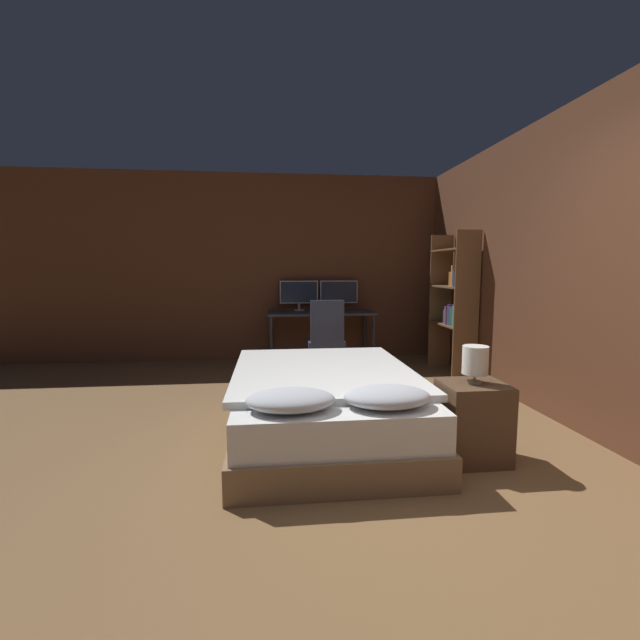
# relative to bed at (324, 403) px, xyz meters

# --- Properties ---
(ground_plane) EXTENTS (20.00, 20.00, 0.00)m
(ground_plane) POSITION_rel_bed_xyz_m (0.34, -1.24, -0.26)
(ground_plane) COLOR brown
(wall_back) EXTENTS (12.00, 0.06, 2.70)m
(wall_back) POSITION_rel_bed_xyz_m (0.34, 3.08, 1.09)
(wall_back) COLOR brown
(wall_back) RESTS_ON ground_plane
(wall_side_right) EXTENTS (0.06, 12.00, 2.70)m
(wall_side_right) POSITION_rel_bed_xyz_m (2.09, 0.26, 1.09)
(wall_side_right) COLOR brown
(wall_side_right) RESTS_ON ground_plane
(bed) EXTENTS (1.43, 2.05, 0.60)m
(bed) POSITION_rel_bed_xyz_m (0.00, 0.00, 0.00)
(bed) COLOR #846647
(bed) RESTS_ON ground_plane
(nightstand) EXTENTS (0.43, 0.39, 0.55)m
(nightstand) POSITION_rel_bed_xyz_m (0.97, -0.56, 0.01)
(nightstand) COLOR brown
(nightstand) RESTS_ON ground_plane
(bedside_lamp) EXTENTS (0.17, 0.17, 0.26)m
(bedside_lamp) POSITION_rel_bed_xyz_m (0.97, -0.56, 0.44)
(bedside_lamp) COLOR gray
(bedside_lamp) RESTS_ON nightstand
(desk) EXTENTS (1.51, 0.66, 0.73)m
(desk) POSITION_rel_bed_xyz_m (0.28, 2.68, 0.38)
(desk) COLOR #38383D
(desk) RESTS_ON ground_plane
(monitor_left) EXTENTS (0.55, 0.16, 0.43)m
(monitor_left) POSITION_rel_bed_xyz_m (-0.02, 2.91, 0.72)
(monitor_left) COLOR #B7B7BC
(monitor_left) RESTS_ON desk
(monitor_right) EXTENTS (0.55, 0.16, 0.43)m
(monitor_right) POSITION_rel_bed_xyz_m (0.57, 2.91, 0.72)
(monitor_right) COLOR #B7B7BC
(monitor_right) RESTS_ON desk
(keyboard) EXTENTS (0.35, 0.13, 0.02)m
(keyboard) POSITION_rel_bed_xyz_m (0.28, 2.46, 0.48)
(keyboard) COLOR #B7B7BC
(keyboard) RESTS_ON desk
(computer_mouse) EXTENTS (0.07, 0.05, 0.04)m
(computer_mouse) POSITION_rel_bed_xyz_m (0.54, 2.46, 0.49)
(computer_mouse) COLOR #B7B7BC
(computer_mouse) RESTS_ON desk
(office_chair) EXTENTS (0.52, 0.52, 0.96)m
(office_chair) POSITION_rel_bed_xyz_m (0.26, 1.94, 0.11)
(office_chair) COLOR black
(office_chair) RESTS_ON ground_plane
(bookshelf) EXTENTS (0.31, 0.82, 1.79)m
(bookshelf) POSITION_rel_bed_xyz_m (1.89, 1.83, 0.69)
(bookshelf) COLOR brown
(bookshelf) RESTS_ON ground_plane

